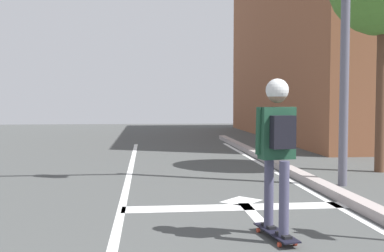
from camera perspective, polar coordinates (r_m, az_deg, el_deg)
lane_line_center at (r=6.57m, az=-8.80°, el=-10.56°), size 0.12×20.00×0.01m
lane_line_curbside at (r=7.13m, az=17.81°, el=-9.58°), size 0.12×20.00×0.01m
stop_bar at (r=6.86m, az=5.41°, el=-9.94°), size 3.30×0.40×0.01m
lane_arrow_stem at (r=6.47m, az=7.64°, el=-10.76°), size 0.16×1.40×0.01m
lane_arrow_head at (r=7.28m, az=6.08°, el=-9.17°), size 0.71×0.71×0.01m
curb_strip at (r=7.22m, az=19.66°, el=-8.91°), size 0.24×24.00×0.14m
skateboard at (r=5.43m, az=10.29°, el=-12.83°), size 0.33×0.85×0.08m
skater at (r=5.22m, az=10.49°, el=-1.05°), size 0.47×0.63×1.72m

